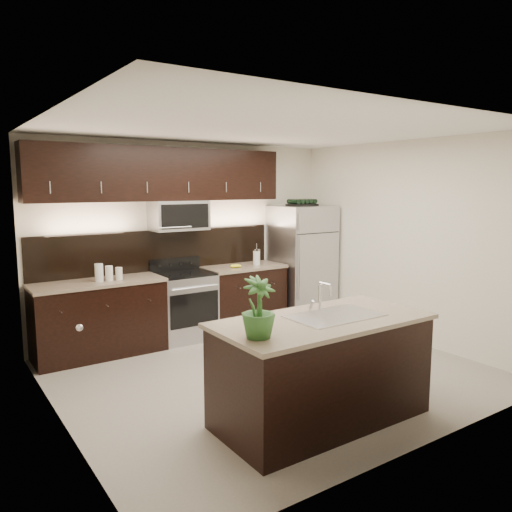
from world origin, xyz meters
The scene contains 12 objects.
ground centered at (0.00, 0.00, 0.00)m, with size 4.50×4.50×0.00m, color gray.
room_walls centered at (-0.11, -0.04, 1.70)m, with size 4.52×4.02×2.71m.
counter_run centered at (-0.46, 1.69, 0.47)m, with size 3.51×0.65×0.94m.
upper_fixtures centered at (-0.43, 1.84, 2.14)m, with size 3.49×0.40×1.66m.
island centered at (-0.29, -1.18, 0.47)m, with size 1.96×0.96×0.94m.
sink_faucet centered at (-0.14, -1.17, 0.96)m, with size 0.84×0.50×0.28m.
refrigerator centered at (1.76, 1.63, 0.89)m, with size 0.86×0.78×1.79m, color #B2B2B7.
wine_rack centered at (1.76, 1.63, 1.84)m, with size 0.44×0.27×0.10m.
plant centered at (-1.08, -1.32, 1.18)m, with size 0.27×0.27×0.47m, color #2B5923.
canisters centered at (-1.32, 1.63, 1.04)m, with size 0.33×0.12×0.22m.
french_press centered at (0.92, 1.64, 1.06)m, with size 0.11×0.11×0.31m.
bananas centered at (0.48, 1.61, 0.97)m, with size 0.16×0.13×0.05m, color yellow.
Camera 1 is at (-3.18, -4.38, 2.10)m, focal length 35.00 mm.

